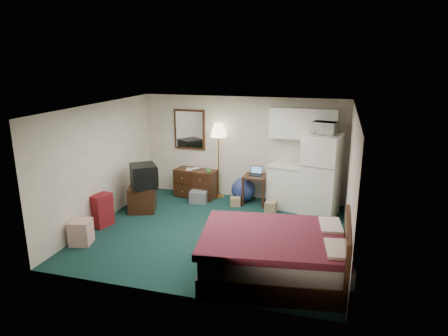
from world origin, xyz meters
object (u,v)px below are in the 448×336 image
(bed, at_px, (275,255))
(floor_lamp, at_px, (219,161))
(tv_stand, at_px, (142,198))
(suitcase, at_px, (102,210))
(kitchen_counter, at_px, (290,187))
(dresser, at_px, (196,183))
(desk, at_px, (256,190))
(fridge, at_px, (321,175))

(bed, bearing_deg, floor_lamp, 111.86)
(bed, distance_m, tv_stand, 3.91)
(suitcase, bearing_deg, tv_stand, 83.19)
(kitchen_counter, relative_size, tv_stand, 1.56)
(dresser, xyz_separation_m, floor_lamp, (0.56, 0.13, 0.58))
(floor_lamp, distance_m, suitcase, 3.04)
(dresser, xyz_separation_m, desk, (1.55, -0.09, 0.00))
(desk, relative_size, tv_stand, 1.11)
(suitcase, bearing_deg, bed, -0.37)
(fridge, height_order, suitcase, fridge)
(dresser, xyz_separation_m, suitcase, (-1.25, -2.24, -0.01))
(floor_lamp, distance_m, tv_stand, 2.06)
(floor_lamp, xyz_separation_m, kitchen_counter, (1.79, -0.19, -0.44))
(desk, xyz_separation_m, suitcase, (-2.80, -2.15, -0.01))
(kitchen_counter, bearing_deg, dresser, -167.72)
(desk, xyz_separation_m, fridge, (1.49, -0.27, 0.56))
(desk, height_order, tv_stand, desk)
(suitcase, bearing_deg, kitchen_counter, 45.57)
(fridge, bearing_deg, bed, -87.47)
(floor_lamp, height_order, suitcase, floor_lamp)
(dresser, height_order, suitcase, dresser)
(fridge, bearing_deg, kitchen_counter, 169.57)
(floor_lamp, bearing_deg, desk, -12.50)
(kitchen_counter, bearing_deg, bed, -73.59)
(floor_lamp, xyz_separation_m, desk, (0.99, -0.22, -0.58))
(floor_lamp, xyz_separation_m, suitcase, (-1.81, -2.37, -0.59))
(bed, relative_size, suitcase, 3.25)
(desk, distance_m, tv_stand, 2.66)
(fridge, bearing_deg, suitcase, -143.10)
(floor_lamp, relative_size, bed, 0.84)
(desk, bearing_deg, suitcase, -138.93)
(desk, height_order, bed, bed)
(dresser, distance_m, bed, 4.08)
(fridge, relative_size, suitcase, 2.65)
(bed, height_order, tv_stand, bed)
(fridge, bearing_deg, dresser, -173.57)
(dresser, relative_size, tv_stand, 1.63)
(bed, bearing_deg, fridge, 71.17)
(tv_stand, bearing_deg, fridge, -7.06)
(kitchen_counter, xyz_separation_m, fridge, (0.69, -0.30, 0.41))
(desk, height_order, kitchen_counter, kitchen_counter)
(dresser, height_order, tv_stand, dresser)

